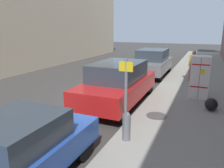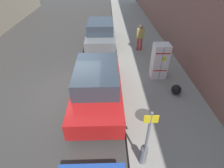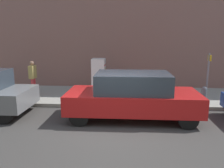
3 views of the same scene
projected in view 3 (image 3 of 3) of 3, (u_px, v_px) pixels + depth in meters
name	position (u px, v px, depth m)	size (l,w,h in m)	color
ground_plane	(112.00, 130.00, 7.19)	(80.00, 80.00, 0.00)	#383533
sidewalk_slab	(117.00, 96.00, 11.12)	(3.66, 44.00, 0.16)	gray
building_facade_near	(120.00, 1.00, 12.84)	(1.97, 39.60, 10.22)	#7F564C
discarded_refrigerator	(99.00, 76.00, 11.15)	(0.77, 0.66, 1.80)	white
manhole_cover	(156.00, 101.00, 9.97)	(0.70, 0.70, 0.02)	#47443F
street_sign_post	(208.00, 76.00, 9.19)	(0.36, 0.07, 2.20)	slate
fire_hydrant	(204.00, 95.00, 9.37)	(0.22, 0.22, 0.79)	slate
trash_bag	(127.00, 87.00, 11.68)	(0.45, 0.45, 0.45)	black
pedestrian_walking_far	(33.00, 75.00, 10.89)	(0.49, 0.23, 1.71)	#B73338
parked_suv_red	(133.00, 95.00, 8.07)	(1.99, 4.83, 1.73)	red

